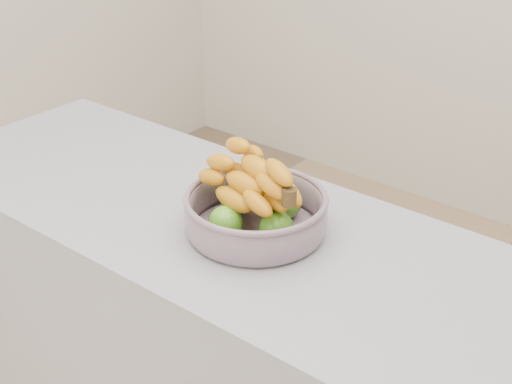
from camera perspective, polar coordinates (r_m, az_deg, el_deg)
fruit_bowl at (r=1.55m, az=-0.01°, el=-1.34°), size 0.31×0.31×0.18m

